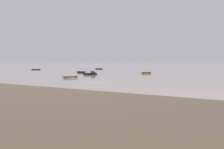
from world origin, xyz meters
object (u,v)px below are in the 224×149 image
motorboat_moored_2 (92,74)px  rowboat_moored_3 (70,77)px  rowboat_moored_0 (36,69)px  rowboat_moored_1 (99,69)px  rowboat_moored_4 (81,72)px  rowboat_moored_6 (146,73)px

motorboat_moored_2 → rowboat_moored_3: bearing=-129.3°
rowboat_moored_0 → rowboat_moored_3: (47.19, -31.57, 0.00)m
motorboat_moored_2 → rowboat_moored_0: bearing=105.0°
rowboat_moored_1 → rowboat_moored_4: 32.72m
rowboat_moored_1 → rowboat_moored_3: 58.28m
rowboat_moored_1 → rowboat_moored_6: (34.99, -23.94, 0.02)m
rowboat_moored_6 → rowboat_moored_3: bearing=-175.8°
rowboat_moored_0 → rowboat_moored_1: size_ratio=1.15×
rowboat_moored_3 → rowboat_moored_0: bearing=75.7°
rowboat_moored_1 → motorboat_moored_2: bearing=104.5°
rowboat_moored_3 → rowboat_moored_6: 29.11m
rowboat_moored_1 → rowboat_moored_3: bearing=100.2°
rowboat_moored_3 → rowboat_moored_4: (-13.73, 21.77, -0.00)m
rowboat_moored_6 → motorboat_moored_2: (-11.77, -13.93, 0.07)m
rowboat_moored_0 → rowboat_moored_3: size_ratio=0.99×
rowboat_moored_4 → rowboat_moored_6: 22.90m
rowboat_moored_3 → rowboat_moored_1: bearing=46.7°
rowboat_moored_1 → motorboat_moored_2: 44.42m
rowboat_moored_6 → rowboat_moored_4: bearing=126.3°
rowboat_moored_3 → rowboat_moored_4: bearing=51.8°
rowboat_moored_0 → motorboat_moored_2: 47.17m
rowboat_moored_1 → rowboat_moored_6: size_ratio=0.91×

